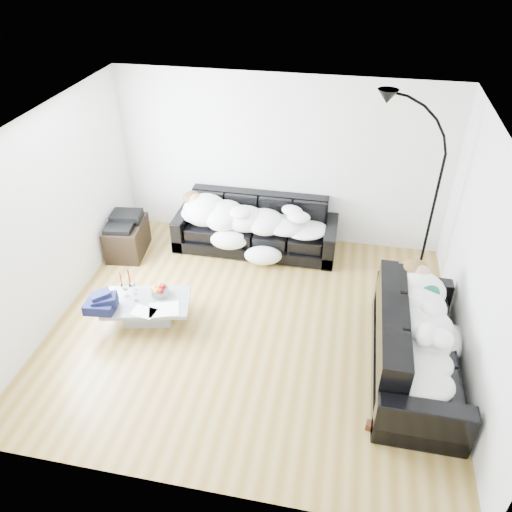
% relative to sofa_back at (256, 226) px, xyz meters
% --- Properties ---
extents(ground, '(5.00, 5.00, 0.00)m').
position_rel_sofa_back_xyz_m(ground, '(0.31, -1.80, -0.41)').
color(ground, olive).
rests_on(ground, ground).
extents(wall_back, '(5.00, 0.02, 2.60)m').
position_rel_sofa_back_xyz_m(wall_back, '(0.31, 0.45, 0.89)').
color(wall_back, silver).
rests_on(wall_back, ground).
extents(wall_left, '(0.02, 4.50, 2.60)m').
position_rel_sofa_back_xyz_m(wall_left, '(-2.19, -1.80, 0.89)').
color(wall_left, silver).
rests_on(wall_left, ground).
extents(wall_right, '(0.02, 4.50, 2.60)m').
position_rel_sofa_back_xyz_m(wall_right, '(2.81, -1.80, 0.89)').
color(wall_right, silver).
rests_on(wall_right, ground).
extents(ceiling, '(5.00, 5.00, 0.00)m').
position_rel_sofa_back_xyz_m(ceiling, '(0.31, -1.80, 2.19)').
color(ceiling, white).
rests_on(ceiling, ground).
extents(sofa_back, '(2.48, 0.86, 0.81)m').
position_rel_sofa_back_xyz_m(sofa_back, '(0.00, 0.00, 0.00)').
color(sofa_back, black).
rests_on(sofa_back, ground).
extents(sofa_right, '(0.94, 2.19, 0.89)m').
position_rel_sofa_back_xyz_m(sofa_right, '(2.29, -2.16, 0.04)').
color(sofa_right, black).
rests_on(sofa_right, ground).
extents(sleeper_back, '(2.10, 0.73, 0.42)m').
position_rel_sofa_back_xyz_m(sleeper_back, '(0.00, -0.05, 0.22)').
color(sleeper_back, white).
rests_on(sleeper_back, sofa_back).
extents(sleeper_right, '(0.79, 1.88, 0.46)m').
position_rel_sofa_back_xyz_m(sleeper_right, '(2.29, -2.16, 0.24)').
color(sleeper_right, white).
rests_on(sleeper_right, sofa_right).
extents(teal_cushion, '(0.42, 0.38, 0.20)m').
position_rel_sofa_back_xyz_m(teal_cushion, '(2.23, -1.48, 0.31)').
color(teal_cushion, '#0B513E').
rests_on(teal_cushion, sofa_right).
extents(coffee_table, '(1.19, 0.85, 0.31)m').
position_rel_sofa_back_xyz_m(coffee_table, '(-1.03, -1.93, -0.25)').
color(coffee_table, '#939699').
rests_on(coffee_table, ground).
extents(fruit_bowl, '(0.29, 0.29, 0.14)m').
position_rel_sofa_back_xyz_m(fruit_bowl, '(-0.90, -1.78, -0.02)').
color(fruit_bowl, white).
rests_on(fruit_bowl, coffee_table).
extents(wine_glass_a, '(0.09, 0.09, 0.17)m').
position_rel_sofa_back_xyz_m(wine_glass_a, '(-1.25, -1.79, -0.00)').
color(wine_glass_a, white).
rests_on(wine_glass_a, coffee_table).
extents(wine_glass_b, '(0.09, 0.09, 0.18)m').
position_rel_sofa_back_xyz_m(wine_glass_b, '(-1.31, -1.90, 0.00)').
color(wine_glass_b, white).
rests_on(wine_glass_b, coffee_table).
extents(wine_glass_c, '(0.10, 0.10, 0.18)m').
position_rel_sofa_back_xyz_m(wine_glass_c, '(-1.15, -1.95, 0.00)').
color(wine_glass_c, white).
rests_on(wine_glass_c, coffee_table).
extents(candle_left, '(0.05, 0.05, 0.22)m').
position_rel_sofa_back_xyz_m(candle_left, '(-1.46, -1.71, 0.02)').
color(candle_left, maroon).
rests_on(candle_left, coffee_table).
extents(candle_right, '(0.05, 0.05, 0.27)m').
position_rel_sofa_back_xyz_m(candle_right, '(-1.35, -1.68, 0.04)').
color(candle_right, maroon).
rests_on(candle_right, coffee_table).
extents(newspaper_a, '(0.45, 0.39, 0.01)m').
position_rel_sofa_back_xyz_m(newspaper_a, '(-0.75, -2.05, -0.08)').
color(newspaper_a, silver).
rests_on(newspaper_a, coffee_table).
extents(newspaper_b, '(0.32, 0.25, 0.01)m').
position_rel_sofa_back_xyz_m(newspaper_b, '(-0.98, -2.14, -0.08)').
color(newspaper_b, silver).
rests_on(newspaper_b, coffee_table).
extents(navy_jacket, '(0.50, 0.47, 0.19)m').
position_rel_sofa_back_xyz_m(navy_jacket, '(-1.47, -2.19, 0.09)').
color(navy_jacket, black).
rests_on(navy_jacket, coffee_table).
extents(shoes, '(0.50, 0.44, 0.09)m').
position_rel_sofa_back_xyz_m(shoes, '(1.98, -3.01, -0.36)').
color(shoes, '#472311').
rests_on(shoes, ground).
extents(av_cabinet, '(0.60, 0.81, 0.52)m').
position_rel_sofa_back_xyz_m(av_cabinet, '(-1.91, -0.51, -0.15)').
color(av_cabinet, black).
rests_on(av_cabinet, ground).
extents(stereo, '(0.48, 0.39, 0.13)m').
position_rel_sofa_back_xyz_m(stereo, '(-1.91, -0.51, 0.18)').
color(stereo, black).
rests_on(stereo, av_cabinet).
extents(floor_lamp, '(0.92, 0.66, 2.34)m').
position_rel_sofa_back_xyz_m(floor_lamp, '(2.47, -0.30, 0.76)').
color(floor_lamp, black).
rests_on(floor_lamp, ground).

